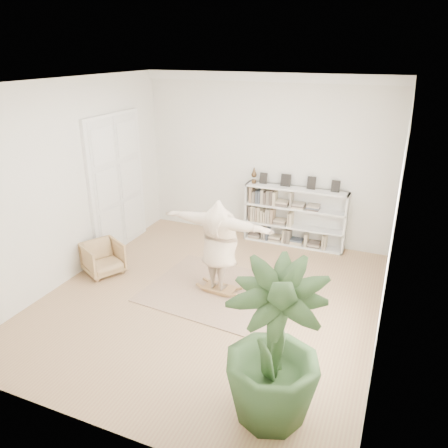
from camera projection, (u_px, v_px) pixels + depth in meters
name	position (u px, v px, depth m)	size (l,w,h in m)	color
floor	(210.00, 299.00, 7.58)	(6.00, 6.00, 0.00)	#A37554
room_shell	(268.00, 77.00, 8.77)	(6.00, 6.00, 6.00)	silver
doors	(117.00, 184.00, 9.12)	(0.09, 1.78, 2.92)	white
bookshelf	(294.00, 217.00, 9.48)	(2.20, 0.35, 1.64)	silver
armchair	(103.00, 258.00, 8.37)	(0.67, 0.69, 0.62)	#A88058
rug	(219.00, 291.00, 7.81)	(2.50, 2.00, 0.02)	tan
rocker_board	(219.00, 288.00, 7.78)	(0.58, 0.38, 0.12)	brown
person	(219.00, 243.00, 7.45)	(2.02, 0.55, 1.64)	beige
houseplant	(273.00, 346.00, 4.84)	(1.11, 1.11, 1.98)	#2F4D26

